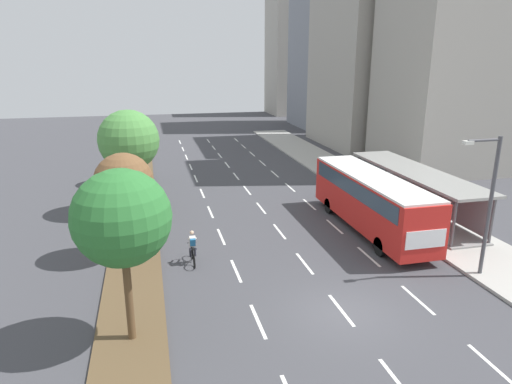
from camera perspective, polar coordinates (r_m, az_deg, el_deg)
ground_plane at (r=19.24m, az=10.94°, el=-14.70°), size 140.00×140.00×0.00m
median_strip at (r=36.23m, az=-14.70°, el=0.25°), size 2.60×52.00×0.12m
sidewalk_right at (r=39.77m, az=11.42°, el=1.92°), size 4.50×52.00×0.15m
lane_divider_left at (r=34.64m, az=-6.79°, el=-0.15°), size 0.14×47.28×0.01m
lane_divider_center at (r=35.19m, az=-1.13°, el=0.23°), size 0.14×47.28×0.01m
lane_divider_right at (r=36.07m, az=4.31°, el=0.59°), size 0.14×47.28×0.01m
bus_shelter at (r=31.04m, az=19.70°, el=0.58°), size 2.90×12.29×2.86m
bus at (r=27.34m, az=14.24°, el=-0.60°), size 2.54×11.29×3.37m
cyclist at (r=22.84m, az=-7.97°, el=-7.09°), size 0.46×1.82×1.71m
median_tree_nearest at (r=15.83m, az=-16.55°, el=-3.23°), size 3.36×3.36×6.30m
median_tree_second at (r=23.05m, az=-16.32°, el=1.14°), size 2.90×2.90×5.38m
median_tree_third at (r=30.04m, az=-15.74°, el=6.28°), size 3.86×3.86×6.68m
median_tree_fourth at (r=37.35m, az=-15.07°, el=7.42°), size 3.04×3.04×5.75m
streetlight at (r=22.75m, az=27.18°, el=-0.61°), size 1.91×0.24×6.50m
building_near_right at (r=45.11m, az=24.25°, el=18.37°), size 11.27×9.60×24.80m
building_mid_right at (r=54.53m, az=13.42°, el=16.35°), size 8.36×13.52×20.23m
building_far_right at (r=69.29m, az=9.78°, el=19.58°), size 9.92×11.69×27.66m
building_tall_right at (r=84.60m, az=3.95°, el=18.18°), size 6.02×8.69×24.73m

